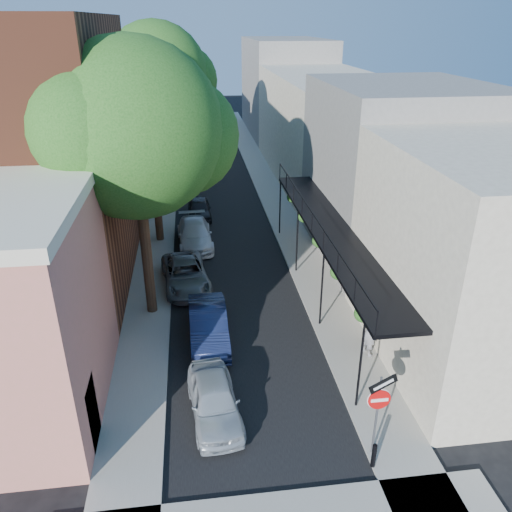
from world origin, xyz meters
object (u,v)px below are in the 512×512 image
object	(u,v)px
oak_far	(163,76)
parked_car_d	(195,234)
bollard	(374,456)
oak_near	(146,132)
parked_car_c	(186,274)
pedestrian	(369,332)
oak_mid	(157,118)
parked_car_b	(208,325)
parked_car_a	(214,400)
parked_car_e	(199,209)
sign_post	(379,402)

from	to	relation	value
oak_far	parked_car_d	distance (m)	12.75
bollard	oak_near	size ratio (longest dim) A/B	0.07
oak_near	parked_car_d	xyz separation A→B (m)	(1.59, 6.88, -7.21)
parked_car_c	pedestrian	size ratio (longest dim) A/B	2.35
bollard	oak_far	size ratio (longest dim) A/B	0.07
parked_car_c	bollard	bearing A→B (deg)	-72.24
parked_car_c	oak_near	bearing A→B (deg)	-124.38
parked_car_c	parked_car_d	size ratio (longest dim) A/B	0.98
oak_mid	parked_car_b	size ratio (longest dim) A/B	2.40
parked_car_a	parked_car_d	distance (m)	13.89
oak_mid	parked_car_e	world-z (taller)	oak_mid
bollard	pedestrian	size ratio (longest dim) A/B	0.42
oak_mid	parked_car_a	size ratio (longest dim) A/B	2.69
parked_car_d	parked_car_b	bearing A→B (deg)	-90.71
oak_far	parked_car_a	xyz separation A→B (m)	(1.95, -24.01, -7.61)
bollard	parked_car_c	world-z (taller)	parked_car_c
parked_car_c	parked_car_e	size ratio (longest dim) A/B	1.25
oak_near	pedestrian	world-z (taller)	oak_near
parked_car_b	pedestrian	xyz separation A→B (m)	(6.00, -1.87, 0.38)
oak_far	parked_car_c	world-z (taller)	oak_far
oak_mid	parked_car_b	world-z (taller)	oak_mid
oak_far	parked_car_c	xyz separation A→B (m)	(1.05, -15.00, -7.63)
sign_post	oak_far	size ratio (longest dim) A/B	0.25
pedestrian	oak_mid	bearing A→B (deg)	13.92
parked_car_d	oak_far	bearing A→B (deg)	95.93
sign_post	parked_car_b	distance (m)	8.14
oak_mid	parked_car_e	distance (m)	7.53
bollard	pedestrian	distance (m)	5.48
parked_car_b	parked_car_e	xyz separation A→B (m)	(0.00, 13.99, -0.09)
parked_car_a	parked_car_e	size ratio (longest dim) A/B	1.05
oak_mid	oak_far	distance (m)	9.12
oak_near	parked_car_a	world-z (taller)	oak_near
parked_car_c	parked_car_b	bearing A→B (deg)	-85.57
parked_car_a	parked_car_d	world-z (taller)	parked_car_d
oak_far	parked_car_b	world-z (taller)	oak_far
parked_car_b	pedestrian	size ratio (longest dim) A/B	2.21
parked_car_a	parked_car_c	distance (m)	9.06
sign_post	oak_far	bearing A→B (deg)	103.91
sign_post	parked_car_b	bearing A→B (deg)	124.60
parked_car_d	oak_near	bearing A→B (deg)	-105.98
oak_near	parked_car_e	world-z (taller)	oak_near
oak_mid	parked_car_d	distance (m)	6.68
oak_mid	parked_car_b	xyz separation A→B (m)	(2.02, -10.65, -6.35)
bollard	oak_mid	size ratio (longest dim) A/B	0.08
parked_car_b	oak_near	bearing A→B (deg)	125.38
parked_car_e	oak_near	bearing A→B (deg)	-100.95
oak_far	parked_car_b	size ratio (longest dim) A/B	2.80
parked_car_b	pedestrian	bearing A→B (deg)	-18.17
sign_post	oak_mid	world-z (taller)	oak_mid
oak_near	pedestrian	distance (m)	11.42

